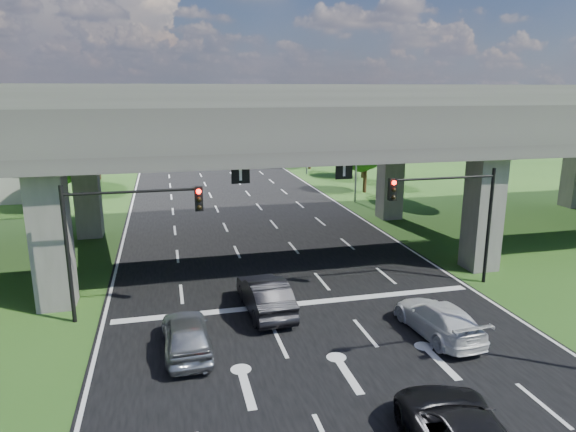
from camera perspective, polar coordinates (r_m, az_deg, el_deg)
name	(u,v)px	position (r m, az deg, el deg)	size (l,w,h in m)	color
ground	(323,338)	(21.34, 3.96, -13.40)	(160.00, 160.00, 0.00)	#264D18
road	(272,260)	(30.26, -1.75, -4.92)	(18.00, 120.00, 0.03)	black
overpass	(264,122)	(30.66, -2.65, 10.42)	(80.00, 15.00, 10.00)	#33312F
signal_right	(453,206)	(26.48, 17.83, 1.04)	(5.76, 0.54, 6.00)	black
signal_left	(120,226)	(22.77, -18.17, -1.02)	(5.76, 0.54, 6.00)	black
streetlight_far	(353,136)	(45.13, 7.20, 8.80)	(3.38, 0.25, 10.00)	gray
streetlight_beyond	(304,124)	(60.32, 1.76, 10.16)	(3.38, 0.25, 10.00)	gray
tree_left_near	(59,153)	(45.06, -24.06, 6.38)	(4.50, 4.50, 7.80)	black
tree_left_mid	(42,151)	(53.51, -25.70, 6.53)	(3.91, 3.90, 6.76)	black
tree_left_far	(96,133)	(60.64, -20.56, 8.64)	(4.80, 4.80, 8.32)	black
tree_right_near	(366,146)	(50.05, 8.71, 7.68)	(4.20, 4.20, 7.28)	black
tree_right_mid	(364,141)	(58.58, 8.48, 8.26)	(3.91, 3.90, 6.76)	black
tree_right_far	(310,130)	(64.76, 2.49, 9.49)	(4.50, 4.50, 7.80)	black
car_silver	(187,334)	(20.28, -11.21, -12.72)	(1.76, 4.38, 1.49)	#9EA1A5
car_dark	(265,295)	(23.22, -2.56, -8.77)	(1.70, 4.88, 1.61)	black
car_white	(438,319)	(22.10, 16.35, -10.91)	(1.91, 4.71, 1.37)	silver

